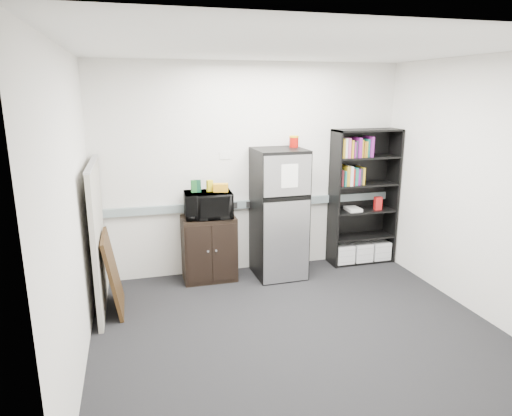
% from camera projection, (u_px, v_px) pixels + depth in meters
% --- Properties ---
extents(floor, '(4.00, 4.00, 0.00)m').
position_uv_depth(floor, '(296.00, 329.00, 4.61)').
color(floor, black).
rests_on(floor, ground).
extents(wall_back, '(4.00, 0.02, 2.70)m').
position_uv_depth(wall_back, '(252.00, 170.00, 5.91)').
color(wall_back, white).
rests_on(wall_back, floor).
extents(wall_right, '(0.02, 3.50, 2.70)m').
position_uv_depth(wall_right, '(478.00, 188.00, 4.79)').
color(wall_right, white).
rests_on(wall_right, floor).
extents(wall_left, '(0.02, 3.50, 2.70)m').
position_uv_depth(wall_left, '(72.00, 215.00, 3.76)').
color(wall_left, white).
rests_on(wall_left, floor).
extents(ceiling, '(4.00, 3.50, 0.02)m').
position_uv_depth(ceiling, '(303.00, 48.00, 3.94)').
color(ceiling, white).
rests_on(ceiling, wall_back).
extents(electrical_raceway, '(3.92, 0.05, 0.10)m').
position_uv_depth(electrical_raceway, '(252.00, 204.00, 5.99)').
color(electrical_raceway, gray).
rests_on(electrical_raceway, wall_back).
extents(wall_note, '(0.14, 0.00, 0.10)m').
position_uv_depth(wall_note, '(225.00, 155.00, 5.77)').
color(wall_note, white).
rests_on(wall_note, wall_back).
extents(bookshelf, '(0.90, 0.34, 1.85)m').
position_uv_depth(bookshelf, '(363.00, 198.00, 6.24)').
color(bookshelf, black).
rests_on(bookshelf, floor).
extents(cubicle_partition, '(0.06, 1.30, 1.62)m').
position_uv_depth(cubicle_partition, '(98.00, 236.00, 4.93)').
color(cubicle_partition, '#9E998C').
rests_on(cubicle_partition, floor).
extents(cabinet, '(0.66, 0.44, 0.82)m').
position_uv_depth(cabinet, '(209.00, 248.00, 5.75)').
color(cabinet, black).
rests_on(cabinet, floor).
extents(microwave, '(0.59, 0.42, 0.32)m').
position_uv_depth(microwave, '(208.00, 205.00, 5.59)').
color(microwave, black).
rests_on(microwave, cabinet).
extents(snack_box_a, '(0.07, 0.06, 0.15)m').
position_uv_depth(snack_box_a, '(194.00, 186.00, 5.53)').
color(snack_box_a, '#175222').
rests_on(snack_box_a, microwave).
extents(snack_box_b, '(0.08, 0.06, 0.15)m').
position_uv_depth(snack_box_b, '(198.00, 186.00, 5.54)').
color(snack_box_b, '#0C3822').
rests_on(snack_box_b, microwave).
extents(snack_box_c, '(0.08, 0.07, 0.14)m').
position_uv_depth(snack_box_c, '(210.00, 186.00, 5.58)').
color(snack_box_c, gold).
rests_on(snack_box_c, microwave).
extents(snack_bag, '(0.20, 0.14, 0.10)m').
position_uv_depth(snack_bag, '(221.00, 188.00, 5.57)').
color(snack_bag, orange).
rests_on(snack_bag, microwave).
extents(refrigerator, '(0.63, 0.66, 1.65)m').
position_uv_depth(refrigerator, '(279.00, 214.00, 5.80)').
color(refrigerator, black).
rests_on(refrigerator, floor).
extents(coffee_can, '(0.12, 0.12, 0.16)m').
position_uv_depth(coffee_can, '(294.00, 141.00, 5.76)').
color(coffee_can, '#9B0D07').
rests_on(coffee_can, refrigerator).
extents(framed_poster, '(0.18, 0.68, 0.87)m').
position_uv_depth(framed_poster, '(113.00, 273.00, 4.93)').
color(framed_poster, black).
rests_on(framed_poster, floor).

